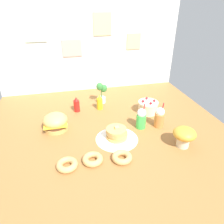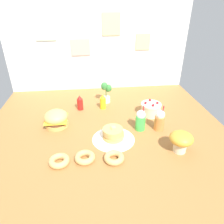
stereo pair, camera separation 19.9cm
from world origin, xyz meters
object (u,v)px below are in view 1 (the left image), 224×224
Objects in this scene: mustard_bottle at (100,103)px; donut_chocolate at (93,159)px; ketchup_bottle at (77,105)px; pancake_stack at (117,134)px; donut_pink_glaze at (67,165)px; burger at (55,122)px; mushroom_stool at (184,135)px; orange_float_cup at (159,117)px; potted_plant at (101,92)px; layer_cake at (148,107)px; cream_soda_cup at (141,118)px; donut_vanilla at (122,157)px.

mustard_bottle is 1.08× the size of donut_chocolate.
pancake_stack is at bearing -63.50° from ketchup_bottle.
donut_pink_glaze is at bearing -175.27° from donut_chocolate.
mushroom_stool is at bearing -26.13° from burger.
orange_float_cup is 0.98× the size of potted_plant.
pancake_stack is 0.51m from donut_pink_glaze.
potted_plant is (0.25, 0.99, 0.11)m from donut_chocolate.
layer_cake is at bearing 41.31° from pancake_stack.
orange_float_cup is 1.61× the size of donut_pink_glaze.
ketchup_bottle reaches higher than layer_cake.
burger is at bearing 117.28° from donut_chocolate.
orange_float_cup reaches higher than layer_cake.
mustard_bottle is at bearing 64.86° from donut_pink_glaze.
ketchup_bottle reaches higher than donut_pink_glaze.
layer_cake is 1.34× the size of donut_chocolate.
burger is 0.57m from mustard_bottle.
pancake_stack is at bearing 29.95° from donut_pink_glaze.
pancake_stack is 1.13× the size of cream_soda_cup.
donut_vanilla is (-0.48, -0.66, -0.04)m from layer_cake.
layer_cake is 1.13× the size of mushroom_stool.
donut_pink_glaze is at bearing -151.68° from cream_soda_cup.
mushroom_stool is (0.51, -0.22, 0.06)m from pancake_stack.
cream_soda_cup reaches higher than donut_chocolate.
cream_soda_cup is 0.50m from donut_vanilla.
donut_vanilla is at bearing -175.14° from mushroom_stool.
pancake_stack is 0.60m from layer_cake.
pancake_stack is at bearing -154.46° from cream_soda_cup.
donut_chocolate is at bearing -144.76° from cream_soda_cup.
donut_chocolate is (-0.25, -0.24, -0.03)m from pancake_stack.
pancake_stack is at bearing -166.26° from orange_float_cup.
pancake_stack is at bearing 84.22° from donut_vanilla.
layer_cake is at bearing 89.91° from orange_float_cup.
burger is at bearing 153.87° from mushroom_stool.
donut_pink_glaze is at bearing 178.17° from donut_vanilla.
cream_soda_cup is 1.00× the size of orange_float_cup.
burger is 1.43× the size of donut_chocolate.
mushroom_stool is at bearing -55.26° from cream_soda_cup.
ketchup_bottle is 0.67× the size of cream_soda_cup.
mustard_bottle is 0.17m from potted_plant.
orange_float_cup is at bearing -10.33° from burger.
mustard_bottle is 0.94m from donut_pink_glaze.
pancake_stack is 0.56m from mushroom_stool.
burger is 1.43× the size of donut_vanilla.
donut_chocolate is (0.05, -0.84, -0.05)m from ketchup_bottle.
pancake_stack is 1.70× the size of mustard_bottle.
cream_soda_cup is 1.61× the size of donut_vanilla.
mushroom_stool reaches higher than ketchup_bottle.
cream_soda_cup is (0.57, -0.47, 0.02)m from ketchup_bottle.
orange_float_cup is at bearing -55.18° from potted_plant.
ketchup_bottle is at bearing 93.28° from donut_chocolate.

